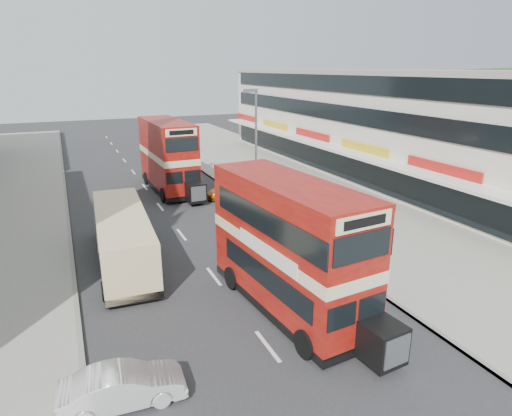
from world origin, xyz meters
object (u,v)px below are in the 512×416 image
car_right_b (232,192)px  car_left_front (123,387)px  coach (123,236)px  cyclist (220,194)px  street_lamp (255,138)px  bus_main (289,246)px  bus_second (168,156)px  car_right_a (263,214)px  pedestrian_near (303,209)px

car_right_b → car_left_front: bearing=-24.4°
coach → cyclist: 10.99m
car_left_front → cyclist: cyclist is taller
street_lamp → bus_main: size_ratio=0.85×
bus_second → street_lamp: bearing=126.1°
coach → car_right_b: 12.61m
coach → car_right_b: size_ratio=2.46×
coach → car_right_a: bearing=17.5°
street_lamp → car_left_front: street_lamp is taller
street_lamp → car_right_b: 4.80m
street_lamp → cyclist: (-2.36, 1.00, -4.03)m
street_lamp → car_right_a: (-1.44, -4.45, -4.04)m
street_lamp → bus_second: size_ratio=0.83×
bus_second → car_right_a: bus_second is taller
bus_second → coach: (-5.35, -12.93, -1.36)m
car_right_b → pedestrian_near: (2.11, -7.09, 0.42)m
car_left_front → car_right_b: size_ratio=0.94×
bus_second → car_right_a: (3.37, -10.66, -2.09)m
car_left_front → cyclist: (9.23, 17.83, 0.16)m
bus_main → coach: bus_main is taller
bus_main → coach: 9.19m
car_left_front → car_right_a: size_ratio=0.70×
bus_main → car_right_b: bearing=-108.1°
car_right_a → cyclist: 5.53m
bus_second → car_left_front: (-6.79, -23.04, -2.23)m
coach → car_right_b: (9.10, 8.68, -0.93)m
street_lamp → pedestrian_near: 6.49m
street_lamp → cyclist: street_lamp is taller
bus_main → car_right_a: size_ratio=1.86×
bus_second → pedestrian_near: (5.86, -11.34, -1.87)m
car_left_front → car_right_a: bearing=-35.7°
bus_main → cyclist: bearing=-104.0°
bus_second → cyclist: bus_second is taller
cyclist → bus_main: bearing=-98.5°
bus_second → car_right_a: 11.37m
cyclist → coach: bearing=-135.1°
bus_main → pedestrian_near: 10.65m
bus_second → car_left_front: bearing=71.9°
pedestrian_near → cyclist: bearing=-77.9°
coach → pedestrian_near: bearing=11.0°
street_lamp → coach: size_ratio=0.86×
pedestrian_near → street_lamp: bearing=-95.4°
coach → cyclist: bearing=47.6°
street_lamp → coach: 12.62m
coach → car_left_front: (-1.44, -10.11, -0.87)m
car_right_b → car_right_a: bearing=1.5°
coach → car_right_a: size_ratio=1.85×
bus_main → bus_second: (-0.17, 20.17, 0.08)m
street_lamp → bus_second: 8.09m
car_left_front → car_right_b: bearing=-25.6°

